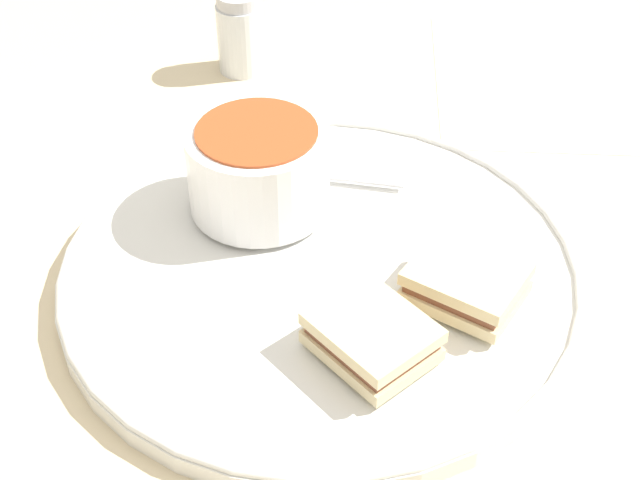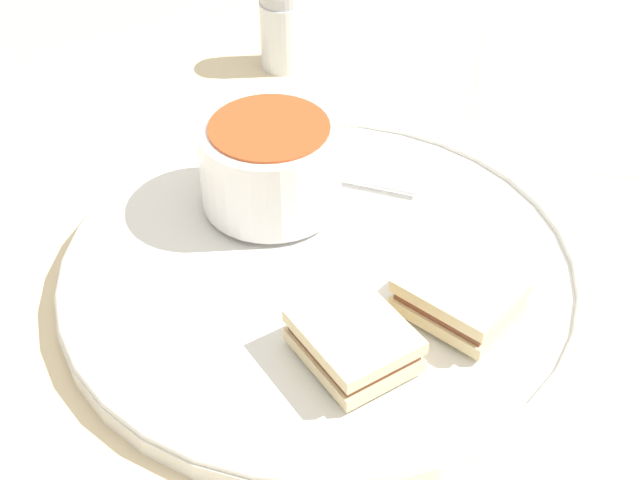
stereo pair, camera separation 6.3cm
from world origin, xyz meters
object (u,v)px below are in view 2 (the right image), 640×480
at_px(soup_bowl, 271,164).
at_px(sandwich_half_far, 460,296).
at_px(spoon, 300,167).
at_px(salt_shaker, 283,30).
at_px(sandwich_half_near, 354,340).

distance_m(soup_bowl, sandwich_half_far, 0.18).
bearing_deg(soup_bowl, sandwich_half_far, 81.53).
height_order(spoon, salt_shaker, salt_shaker).
distance_m(sandwich_half_near, salt_shaker, 0.41).
height_order(soup_bowl, salt_shaker, soup_bowl).
bearing_deg(soup_bowl, salt_shaker, -145.74).
distance_m(spoon, sandwich_half_far, 0.19).
relative_size(sandwich_half_near, sandwich_half_far, 1.14).
distance_m(spoon, salt_shaker, 0.21).
relative_size(spoon, salt_shaker, 1.58).
xyz_separation_m(soup_bowl, spoon, (-0.04, -0.00, -0.03)).
relative_size(soup_bowl, sandwich_half_near, 1.18).
bearing_deg(spoon, sandwich_half_far, 142.80).
height_order(soup_bowl, spoon, soup_bowl).
bearing_deg(sandwich_half_near, salt_shaker, -137.44).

